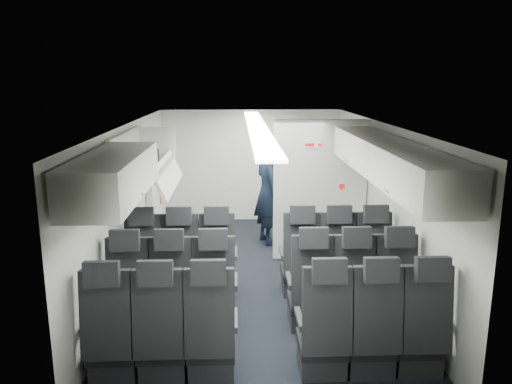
{
  "coord_description": "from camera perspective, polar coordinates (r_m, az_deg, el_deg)",
  "views": [
    {
      "loc": [
        -0.27,
        -6.51,
        2.74
      ],
      "look_at": [
        0.0,
        0.4,
        1.15
      ],
      "focal_mm": 35.0,
      "sensor_mm": 36.0,
      "label": 1
    }
  ],
  "objects": [
    {
      "name": "overhead_bin_left_front_open",
      "position": [
        6.45,
        -12.72,
        3.69
      ],
      "size": [
        0.64,
        1.7,
        0.72
      ],
      "color": "#9E9E93",
      "rests_on": "cabin_shell"
    },
    {
      "name": "bulkhead_partition",
      "position": [
        7.6,
        7.29,
        0.19
      ],
      "size": [
        1.4,
        0.15,
        2.13
      ],
      "color": "white",
      "rests_on": "cabin_shell"
    },
    {
      "name": "overhead_bin_right_rear",
      "position": [
        4.89,
        17.78,
        1.97
      ],
      "size": [
        0.53,
        1.8,
        0.4
      ],
      "color": "silver",
      "rests_on": "cabin_shell"
    },
    {
      "name": "galley_unit",
      "position": [
        9.48,
        5.21,
        2.0
      ],
      "size": [
        0.85,
        0.52,
        1.9
      ],
      "color": "#939399",
      "rests_on": "cabin_shell"
    },
    {
      "name": "papers",
      "position": [
        8.25,
        2.64,
        1.02
      ],
      "size": [
        0.21,
        0.05,
        0.15
      ],
      "primitive_type": "cube",
      "rotation": [
        0.0,
        0.0,
        0.14
      ],
      "color": "white",
      "rests_on": "flight_attendant"
    },
    {
      "name": "seat_row_front",
      "position": [
        6.42,
        0.33,
        -8.38
      ],
      "size": [
        3.33,
        0.56,
        1.24
      ],
      "color": "black",
      "rests_on": "cabin_shell"
    },
    {
      "name": "boarding_door",
      "position": [
        8.37,
        -11.6,
        0.36
      ],
      "size": [
        0.12,
        1.27,
        1.86
      ],
      "color": "silver",
      "rests_on": "cabin_shell"
    },
    {
      "name": "cabin_shell",
      "position": [
        6.71,
        0.13,
        -0.98
      ],
      "size": [
        3.41,
        6.01,
        2.16
      ],
      "color": "black",
      "rests_on": "ground"
    },
    {
      "name": "seat_row_mid",
      "position": [
        5.59,
        0.74,
        -11.73
      ],
      "size": [
        3.33,
        0.56,
        1.24
      ],
      "color": "black",
      "rests_on": "cabin_shell"
    },
    {
      "name": "overhead_bin_right_front",
      "position": [
        6.54,
        12.63,
        4.9
      ],
      "size": [
        0.53,
        1.7,
        0.4
      ],
      "color": "silver",
      "rests_on": "cabin_shell"
    },
    {
      "name": "overhead_bin_left_rear",
      "position": [
        4.73,
        -16.03,
        1.74
      ],
      "size": [
        0.53,
        1.8,
        0.4
      ],
      "color": "silver",
      "rests_on": "cabin_shell"
    },
    {
      "name": "flight_attendant",
      "position": [
        8.32,
        1.3,
        0.01
      ],
      "size": [
        0.61,
        0.74,
        1.76
      ],
      "primitive_type": "imported",
      "rotation": [
        0.0,
        0.0,
        1.9
      ],
      "color": "black",
      "rests_on": "ground"
    },
    {
      "name": "carry_on_bag",
      "position": [
        6.23,
        -12.96,
        3.79
      ],
      "size": [
        0.41,
        0.34,
        0.21
      ],
      "primitive_type": "cube",
      "rotation": [
        0.0,
        0.0,
        -0.29
      ],
      "color": "black",
      "rests_on": "overhead_bin_left_front_open"
    },
    {
      "name": "seat_row_rear",
      "position": [
        4.79,
        1.32,
        -16.22
      ],
      "size": [
        3.33,
        0.56,
        1.24
      ],
      "color": "black",
      "rests_on": "cabin_shell"
    }
  ]
}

